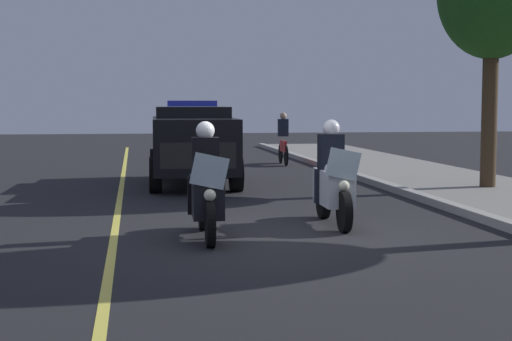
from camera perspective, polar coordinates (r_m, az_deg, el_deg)
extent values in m
plane|color=black|center=(11.45, 0.90, -4.98)|extent=(80.00, 80.00, 0.00)
cube|color=#9E9B93|center=(12.66, 18.31, -3.93)|extent=(48.00, 0.24, 0.15)
cube|color=#E0D14C|center=(11.28, -10.52, -5.19)|extent=(48.00, 0.12, 0.01)
cylinder|color=black|center=(10.64, -3.41, -4.01)|extent=(0.64, 0.14, 0.64)
cylinder|color=black|center=(12.12, -3.92, -2.90)|extent=(0.64, 0.16, 0.64)
cube|color=black|center=(11.32, -3.68, -1.93)|extent=(1.21, 0.47, 0.56)
ellipsoid|color=black|center=(11.24, -3.67, -0.44)|extent=(0.57, 0.34, 0.24)
cube|color=silver|center=(10.65, -3.47, -0.04)|extent=(0.08, 0.56, 0.53)
sphere|color=#F9F4CC|center=(10.63, -3.44, -1.84)|extent=(0.17, 0.17, 0.17)
sphere|color=red|center=(10.78, -4.37, -0.36)|extent=(0.09, 0.09, 0.09)
sphere|color=#1933F2|center=(10.80, -2.67, -0.34)|extent=(0.09, 0.09, 0.09)
cube|color=black|center=(11.50, -3.77, 0.98)|extent=(0.29, 0.41, 0.60)
cube|color=black|center=(11.51, -2.74, -1.82)|extent=(0.18, 0.14, 0.56)
cube|color=black|center=(11.48, -4.74, -1.84)|extent=(0.18, 0.14, 0.56)
sphere|color=white|center=(11.46, -3.78, 2.97)|extent=(0.28, 0.28, 0.28)
cylinder|color=black|center=(11.91, 6.57, -3.07)|extent=(0.64, 0.14, 0.64)
cylinder|color=black|center=(13.35, 5.01, -2.18)|extent=(0.64, 0.16, 0.64)
cube|color=silver|center=(12.57, 5.78, -1.26)|extent=(1.21, 0.47, 0.56)
ellipsoid|color=silver|center=(12.50, 5.84, 0.09)|extent=(0.57, 0.34, 0.24)
cube|color=silver|center=(11.92, 6.49, 0.47)|extent=(0.08, 0.56, 0.53)
sphere|color=#F9F4CC|center=(11.90, 6.54, -1.13)|extent=(0.17, 0.17, 0.17)
sphere|color=red|center=(12.02, 5.59, 0.18)|extent=(0.09, 0.09, 0.09)
sphere|color=#1933F2|center=(12.09, 7.07, 0.20)|extent=(0.09, 0.09, 0.09)
cube|color=black|center=(12.75, 5.56, 1.36)|extent=(0.29, 0.41, 0.60)
cube|color=black|center=(12.78, 6.47, -1.16)|extent=(0.18, 0.14, 0.56)
cube|color=black|center=(12.69, 4.72, -1.19)|extent=(0.18, 0.14, 0.56)
sphere|color=silver|center=(12.71, 5.60, 3.15)|extent=(0.28, 0.28, 0.28)
cube|color=black|center=(18.75, -4.72, 2.03)|extent=(4.95, 2.03, 1.24)
cube|color=black|center=(19.03, -4.78, 4.19)|extent=(2.45, 1.81, 0.36)
cube|color=#2633D8|center=(18.83, -4.75, 4.97)|extent=(0.31, 1.21, 0.14)
cube|color=black|center=(16.37, -4.31, 1.12)|extent=(0.16, 1.62, 0.56)
cylinder|color=black|center=(17.32, -1.48, -0.25)|extent=(0.81, 0.30, 0.80)
cylinder|color=black|center=(17.23, -7.45, -0.32)|extent=(0.81, 0.30, 0.80)
cylinder|color=black|center=(20.40, -2.39, 0.54)|extent=(0.81, 0.30, 0.80)
cylinder|color=black|center=(20.32, -7.45, 0.48)|extent=(0.81, 0.30, 0.80)
cylinder|color=black|center=(24.40, 2.25, 1.11)|extent=(0.66, 0.06, 0.66)
cylinder|color=black|center=(25.48, 1.83, 1.27)|extent=(0.66, 0.06, 0.66)
cube|color=red|center=(24.92, 2.04, 1.81)|extent=(1.00, 0.09, 0.36)
cube|color=black|center=(24.95, 2.02, 3.19)|extent=(0.25, 0.33, 0.56)
sphere|color=tan|center=(24.91, 2.04, 4.06)|extent=(0.22, 0.22, 0.22)
cylinder|color=#42301E|center=(18.14, 16.91, 4.20)|extent=(0.35, 0.35, 3.40)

